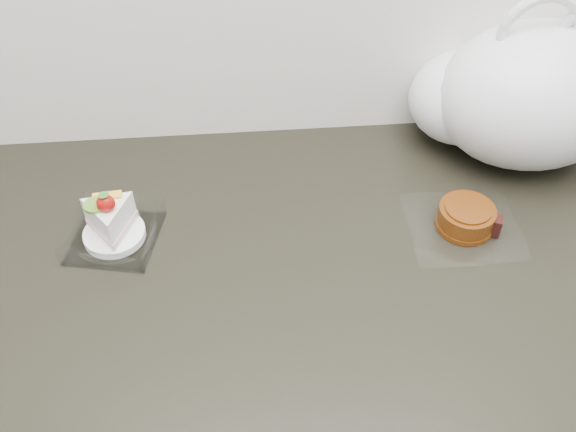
{
  "coord_description": "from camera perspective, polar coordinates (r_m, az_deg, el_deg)",
  "views": [
    {
      "loc": [
        -0.12,
        1.05,
        1.62
      ],
      "look_at": [
        -0.06,
        1.73,
        0.94
      ],
      "focal_mm": 40.0,
      "sensor_mm": 36.0,
      "label": 1
    }
  ],
  "objects": [
    {
      "name": "counter",
      "position": [
        1.34,
        3.05,
        -16.24
      ],
      "size": [
        2.04,
        0.64,
        0.9
      ],
      "color": "black",
      "rests_on": "ground"
    },
    {
      "name": "cake_tray",
      "position": [
        1.0,
        -15.35,
        -0.91
      ],
      "size": [
        0.15,
        0.15,
        0.1
      ],
      "rotation": [
        0.0,
        0.0,
        -0.21
      ],
      "color": "white",
      "rests_on": "counter"
    },
    {
      "name": "mooncake_wrap",
      "position": [
        1.03,
        15.58,
        -0.28
      ],
      "size": [
        0.18,
        0.16,
        0.04
      ],
      "rotation": [
        0.0,
        0.0,
        0.17
      ],
      "color": "white",
      "rests_on": "counter"
    },
    {
      "name": "plastic_bag",
      "position": [
        1.14,
        19.96,
        10.08
      ],
      "size": [
        0.39,
        0.31,
        0.3
      ],
      "rotation": [
        0.0,
        0.0,
        -0.19
      ],
      "color": "silver",
      "rests_on": "counter"
    }
  ]
}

